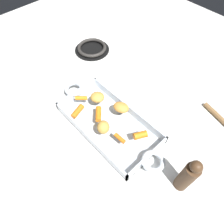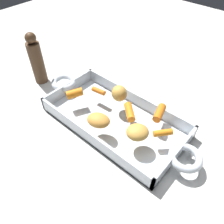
# 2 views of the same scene
# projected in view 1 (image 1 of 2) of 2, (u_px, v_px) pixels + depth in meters

# --- Properties ---
(ground_plane) EXTENTS (1.93, 1.93, 0.00)m
(ground_plane) POSITION_uv_depth(u_px,v_px,m) (109.00, 125.00, 0.73)
(ground_plane) COLOR silver
(roasting_dish) EXTENTS (0.48, 0.19, 0.04)m
(roasting_dish) POSITION_uv_depth(u_px,v_px,m) (109.00, 123.00, 0.72)
(roasting_dish) COLOR silver
(roasting_dish) RESTS_ON ground_plane
(baby_carrot_northwest) EXTENTS (0.04, 0.02, 0.02)m
(baby_carrot_northwest) POSITION_uv_depth(u_px,v_px,m) (120.00, 138.00, 0.65)
(baby_carrot_northwest) COLOR orange
(baby_carrot_northwest) RESTS_ON roasting_dish
(baby_carrot_short) EXTENTS (0.04, 0.04, 0.02)m
(baby_carrot_short) POSITION_uv_depth(u_px,v_px,m) (81.00, 98.00, 0.74)
(baby_carrot_short) COLOR orange
(baby_carrot_short) RESTS_ON roasting_dish
(baby_carrot_southwest) EXTENTS (0.05, 0.05, 0.02)m
(baby_carrot_southwest) POSITION_uv_depth(u_px,v_px,m) (98.00, 114.00, 0.70)
(baby_carrot_southwest) COLOR orange
(baby_carrot_southwest) RESTS_ON roasting_dish
(baby_carrot_center_left) EXTENTS (0.03, 0.06, 0.02)m
(baby_carrot_center_left) POSITION_uv_depth(u_px,v_px,m) (78.00, 111.00, 0.70)
(baby_carrot_center_left) COLOR orange
(baby_carrot_center_left) RESTS_ON roasting_dish
(baby_carrot_long) EXTENTS (0.04, 0.05, 0.02)m
(baby_carrot_long) POSITION_uv_depth(u_px,v_px,m) (140.00, 135.00, 0.65)
(baby_carrot_long) COLOR orange
(baby_carrot_long) RESTS_ON roasting_dish
(potato_golden_small) EXTENTS (0.06, 0.06, 0.04)m
(potato_golden_small) POSITION_uv_depth(u_px,v_px,m) (103.00, 127.00, 0.65)
(potato_golden_small) COLOR gold
(potato_golden_small) RESTS_ON roasting_dish
(potato_near_roast) EXTENTS (0.07, 0.07, 0.03)m
(potato_near_roast) POSITION_uv_depth(u_px,v_px,m) (97.00, 97.00, 0.73)
(potato_near_roast) COLOR gold
(potato_near_roast) RESTS_ON roasting_dish
(potato_golden_large) EXTENTS (0.07, 0.06, 0.03)m
(potato_golden_large) POSITION_uv_depth(u_px,v_px,m) (122.00, 108.00, 0.71)
(potato_golden_large) COLOR gold
(potato_golden_large) RESTS_ON roasting_dish
(stove_burner_rear) EXTENTS (0.16, 0.16, 0.02)m
(stove_burner_rear) POSITION_uv_depth(u_px,v_px,m) (92.00, 48.00, 0.97)
(stove_burner_rear) COLOR black
(stove_burner_rear) RESTS_ON ground_plane
(pepper_mill) EXTENTS (0.04, 0.04, 0.16)m
(pepper_mill) POSITION_uv_depth(u_px,v_px,m) (187.00, 176.00, 0.55)
(pepper_mill) COLOR #4C331E
(pepper_mill) RESTS_ON ground_plane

